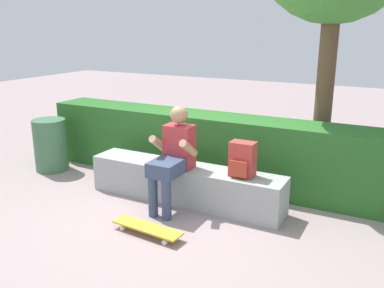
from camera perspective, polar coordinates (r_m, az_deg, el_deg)
The scene contains 7 objects.
ground_plane at distance 4.99m, azimuth -2.46°, elevation -9.00°, with size 24.00×24.00×0.00m, color gray.
bench_main at distance 5.11m, azimuth -1.03°, elevation -5.53°, with size 2.50×0.45×0.47m.
person_skater at distance 4.80m, azimuth -2.63°, elevation -1.51°, with size 0.49×0.62×1.22m.
skateboard_near_person at distance 4.42m, azimuth -6.22°, elevation -11.49°, with size 0.81×0.27×0.09m.
backpack_on_bench at distance 4.66m, azimuth 6.97°, elevation -2.19°, with size 0.28×0.23×0.40m.
hedge_row at distance 5.70m, azimuth 3.61°, elevation -0.73°, with size 5.34×0.60×0.94m.
trash_bin at distance 6.55m, azimuth -19.00°, elevation -0.11°, with size 0.49×0.49×0.78m.
Camera 1 is at (2.29, -3.90, 2.11)m, focal length 38.51 mm.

